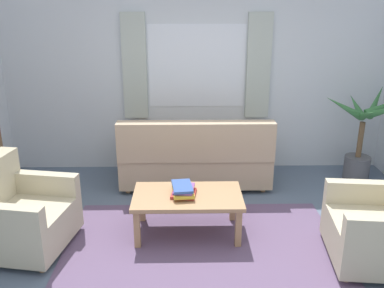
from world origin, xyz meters
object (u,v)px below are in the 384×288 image
object	(u,v)px
coffee_table	(188,200)
book_stack_on_table	(183,190)
couch	(195,158)
armchair_left	(18,215)
potted_plant	(363,137)
armchair_right	(384,227)

from	to	relation	value
coffee_table	book_stack_on_table	distance (m)	0.12
book_stack_on_table	couch	bearing A→B (deg)	82.77
armchair_left	book_stack_on_table	world-z (taller)	armchair_left
coffee_table	potted_plant	size ratio (longest dim) A/B	0.88
couch	book_stack_on_table	distance (m)	1.23
armchair_left	book_stack_on_table	xyz separation A→B (m)	(1.58, 0.23, 0.14)
couch	book_stack_on_table	size ratio (longest dim) A/B	5.38
armchair_right	coffee_table	size ratio (longest dim) A/B	0.84
potted_plant	couch	bearing A→B (deg)	-176.63
armchair_right	coffee_table	xyz separation A→B (m)	(-1.77, 0.53, 0.03)
coffee_table	potted_plant	bearing A→B (deg)	30.21
coffee_table	potted_plant	xyz separation A→B (m)	(2.31, 1.35, 0.21)
book_stack_on_table	potted_plant	xyz separation A→B (m)	(2.35, 1.35, 0.10)
couch	book_stack_on_table	bearing A→B (deg)	82.77
coffee_table	armchair_left	bearing A→B (deg)	-171.90
couch	potted_plant	distance (m)	2.22
armchair_left	potted_plant	size ratio (longest dim) A/B	0.78
armchair_right	couch	bearing A→B (deg)	-130.34
couch	potted_plant	world-z (taller)	potted_plant
couch	armchair_left	distance (m)	2.26
couch	armchair_right	distance (m)	2.41
couch	armchair_left	world-z (taller)	couch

